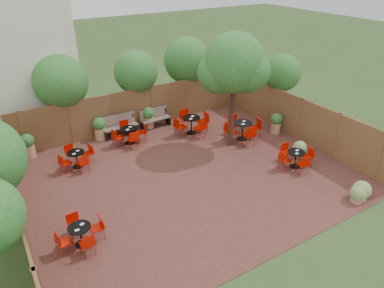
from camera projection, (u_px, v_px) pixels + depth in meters
ground at (187, 175)px, 13.97m from camera, size 80.00×80.00×0.00m
courtyard_paving at (187, 175)px, 13.96m from camera, size 12.00×10.00×0.02m
fence_back at (134, 110)px, 17.26m from camera, size 12.00×0.08×2.00m
fence_left at (15, 204)px, 10.73m from camera, size 0.08×10.00×2.00m
fence_right at (299, 119)px, 16.27m from camera, size 0.08×10.00×2.00m
neighbour_building at (9, 46)px, 16.02m from camera, size 5.00×4.00×8.00m
overhang_foliage at (110, 94)px, 14.43m from camera, size 15.20×10.44×2.44m
courtyard_tree at (234, 67)px, 14.46m from camera, size 2.68×2.58×4.99m
park_bench_left at (120, 125)px, 16.78m from camera, size 1.65×0.54×1.01m
park_bench_right at (155, 118)px, 17.64m from camera, size 1.53×0.57×0.93m
bistro_tables at (184, 144)px, 15.25m from camera, size 10.03×6.90×0.96m
planters at (135, 128)px, 16.41m from camera, size 11.05×4.31×1.08m
low_shrubs at (336, 175)px, 13.33m from camera, size 1.28×3.93×0.70m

